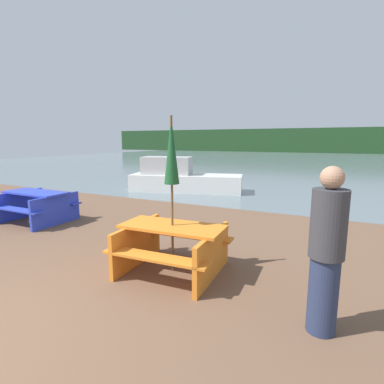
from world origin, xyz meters
TOP-DOWN VIEW (x-y plane):
  - water at (0.00, 32.35)m, footprint 60.00×50.00m
  - far_treeline at (0.00, 52.35)m, footprint 80.00×1.60m
  - picnic_table_orange at (1.14, 2.78)m, footprint 1.67×1.47m
  - picnic_table_blue at (-3.40, 3.78)m, footprint 1.67×1.40m
  - umbrella_darkgreen at (1.14, 2.78)m, footprint 0.23×0.23m
  - boat at (-2.31, 9.44)m, footprint 4.62×2.45m
  - person at (3.33, 2.18)m, footprint 0.36×0.36m

SIDE VIEW (x-z plane):
  - water at x=0.00m, z-range 0.00..0.00m
  - picnic_table_orange at x=1.14m, z-range 0.07..0.82m
  - picnic_table_blue at x=-3.40m, z-range 0.08..0.85m
  - boat at x=-2.31m, z-range -0.18..1.20m
  - person at x=3.33m, z-range 0.00..1.80m
  - umbrella_darkgreen at x=1.14m, z-range 0.66..3.05m
  - far_treeline at x=0.00m, z-range 0.00..4.00m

